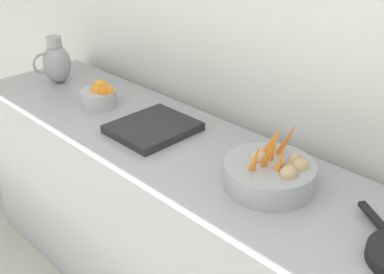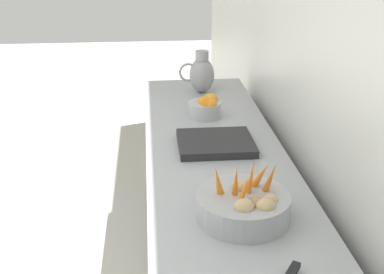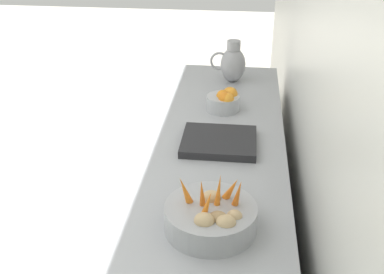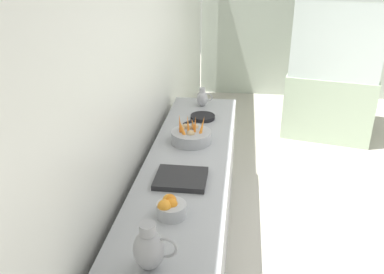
{
  "view_description": "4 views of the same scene",
  "coord_description": "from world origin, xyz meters",
  "px_view_note": "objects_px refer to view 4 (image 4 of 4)",
  "views": [
    {
      "loc": [
        -0.38,
        0.9,
        1.84
      ],
      "look_at": [
        -1.42,
        -0.15,
        1.07
      ],
      "focal_mm": 43.55,
      "sensor_mm": 36.0,
      "label": 1
    },
    {
      "loc": [
        -1.24,
        1.57,
        1.85
      ],
      "look_at": [
        -1.41,
        -0.28,
        1.07
      ],
      "focal_mm": 46.87,
      "sensor_mm": 36.0,
      "label": 2
    },
    {
      "loc": [
        -1.64,
        1.45,
        1.99
      ],
      "look_at": [
        -1.45,
        -0.18,
        1.13
      ],
      "focal_mm": 45.22,
      "sensor_mm": 36.0,
      "label": 3
    },
    {
      "loc": [
        -1.17,
        -2.82,
        2.31
      ],
      "look_at": [
        -1.52,
        -0.03,
        1.03
      ],
      "focal_mm": 38.07,
      "sensor_mm": 36.0,
      "label": 4
    }
  ],
  "objects_px": {
    "vegetable_colander": "(191,136)",
    "orange_bowl": "(170,207)",
    "metal_pitcher_tall": "(149,248)",
    "skillet_on_counter": "(202,117)",
    "glass_block_booth": "(335,58)",
    "metal_pitcher_short": "(202,98)"
  },
  "relations": [
    {
      "from": "skillet_on_counter",
      "to": "glass_block_booth",
      "type": "bearing_deg",
      "value": 53.13
    },
    {
      "from": "metal_pitcher_tall",
      "to": "vegetable_colander",
      "type": "bearing_deg",
      "value": 89.52
    },
    {
      "from": "metal_pitcher_short",
      "to": "glass_block_booth",
      "type": "xyz_separation_m",
      "value": [
        1.58,
        1.71,
        0.04
      ]
    },
    {
      "from": "metal_pitcher_tall",
      "to": "glass_block_booth",
      "type": "height_order",
      "value": "glass_block_booth"
    },
    {
      "from": "orange_bowl",
      "to": "metal_pitcher_tall",
      "type": "relative_size",
      "value": 0.68
    },
    {
      "from": "skillet_on_counter",
      "to": "orange_bowl",
      "type": "bearing_deg",
      "value": -91.1
    },
    {
      "from": "vegetable_colander",
      "to": "metal_pitcher_short",
      "type": "relative_size",
      "value": 1.74
    },
    {
      "from": "vegetable_colander",
      "to": "orange_bowl",
      "type": "bearing_deg",
      "value": -89.45
    },
    {
      "from": "vegetable_colander",
      "to": "skillet_on_counter",
      "type": "relative_size",
      "value": 0.97
    },
    {
      "from": "metal_pitcher_short",
      "to": "skillet_on_counter",
      "type": "xyz_separation_m",
      "value": [
        0.03,
        -0.35,
        -0.07
      ]
    },
    {
      "from": "orange_bowl",
      "to": "metal_pitcher_short",
      "type": "relative_size",
      "value": 0.94
    },
    {
      "from": "metal_pitcher_tall",
      "to": "metal_pitcher_short",
      "type": "distance_m",
      "value": 2.29
    },
    {
      "from": "metal_pitcher_tall",
      "to": "glass_block_booth",
      "type": "distance_m",
      "value": 4.3
    },
    {
      "from": "glass_block_booth",
      "to": "orange_bowl",
      "type": "bearing_deg",
      "value": -113.78
    },
    {
      "from": "metal_pitcher_tall",
      "to": "glass_block_booth",
      "type": "relative_size",
      "value": 0.12
    },
    {
      "from": "vegetable_colander",
      "to": "orange_bowl",
      "type": "height_order",
      "value": "vegetable_colander"
    },
    {
      "from": "metal_pitcher_tall",
      "to": "skillet_on_counter",
      "type": "relative_size",
      "value": 0.77
    },
    {
      "from": "skillet_on_counter",
      "to": "glass_block_booth",
      "type": "relative_size",
      "value": 0.16
    },
    {
      "from": "orange_bowl",
      "to": "metal_pitcher_tall",
      "type": "xyz_separation_m",
      "value": [
        -0.02,
        -0.43,
        0.06
      ]
    },
    {
      "from": "vegetable_colander",
      "to": "glass_block_booth",
      "type": "distance_m",
      "value": 3.0
    },
    {
      "from": "orange_bowl",
      "to": "glass_block_booth",
      "type": "relative_size",
      "value": 0.08
    },
    {
      "from": "metal_pitcher_short",
      "to": "orange_bowl",
      "type": "bearing_deg",
      "value": -89.82
    }
  ]
}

